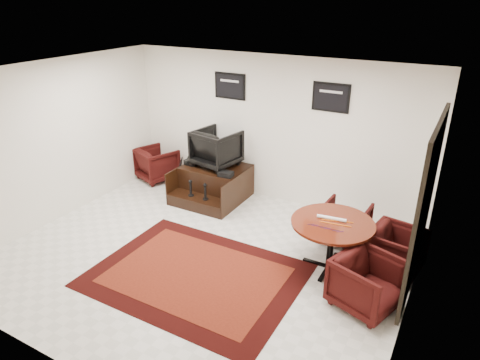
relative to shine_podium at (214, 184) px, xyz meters
The scene contains 16 objects.
ground 2.16m from the shine_podium, 63.25° to the right, with size 6.00×6.00×0.00m, color white.
room_shell 2.70m from the shine_podium, 52.55° to the right, with size 6.02×5.02×2.81m.
area_rug 2.63m from the shine_podium, 63.70° to the right, with size 2.96×2.22×0.01m.
shine_podium is the anchor object (origin of this frame).
shine_chair 0.76m from the shine_podium, 90.00° to the left, with size 0.78×0.73×0.81m, color black.
shoes_pair 0.62m from the shine_podium, behind, with size 0.24×0.29×0.10m.
polish_kit 0.64m from the shine_podium, 29.97° to the right, with size 0.26×0.18×0.09m, color black.
umbrella_black 0.77m from the shine_podium, 167.08° to the right, with size 0.31×0.12×0.84m, color black, non-canonical shape.
umbrella_hooked 0.72m from the shine_podium, behind, with size 0.30×0.11×0.81m, color black, non-canonical shape.
armchair_side 1.60m from the shine_podium, behind, with size 0.76×0.72×0.79m, color black.
meeting_table 3.07m from the shine_podium, 23.42° to the right, with size 1.20×1.20×0.78m.
table_chair_back 2.78m from the shine_podium, ahead, with size 0.71×0.66×0.73m, color black.
table_chair_window 3.74m from the shine_podium, 12.46° to the right, with size 0.73×0.68×0.75m, color black.
table_chair_corner 3.91m from the shine_podium, 27.44° to the right, with size 0.77×0.72×0.79m, color black.
paper_roll 3.03m from the shine_podium, 22.83° to the right, with size 0.05×0.05×0.42m, color white.
table_clutter 3.13m from the shine_podium, 24.37° to the right, with size 0.57×0.37×0.01m.
Camera 1 is at (3.26, -4.63, 3.80)m, focal length 32.00 mm.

